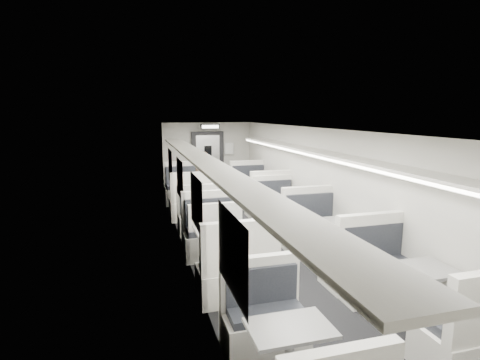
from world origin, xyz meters
TOP-DOWN VIEW (x-y plane):
  - room at (0.00, 0.00)m, footprint 3.24×12.24m
  - booth_left_a at (-1.00, 3.70)m, footprint 1.16×2.36m
  - booth_left_b at (-1.00, 0.89)m, footprint 1.00×2.03m
  - booth_left_c at (-1.00, -0.72)m, footprint 1.15×2.33m
  - booth_left_d at (-1.00, -3.54)m, footprint 0.98×1.98m
  - booth_right_a at (1.00, 3.44)m, footprint 1.15×2.34m
  - booth_right_b at (1.00, 1.31)m, footprint 1.06×2.14m
  - booth_right_c at (1.00, -0.85)m, footprint 1.15×2.32m
  - booth_right_d at (1.00, -2.93)m, footprint 1.12×2.26m
  - passenger at (-0.68, 2.85)m, footprint 0.74×0.59m
  - window_a at (-1.49, 3.40)m, footprint 0.02×1.18m
  - window_b at (-1.49, 1.20)m, footprint 0.02×1.18m
  - window_c at (-1.49, -1.00)m, footprint 0.02×1.18m
  - window_d at (-1.49, -3.20)m, footprint 0.02×1.18m
  - luggage_rack_left at (-1.24, -0.30)m, footprint 0.46×10.40m
  - luggage_rack_right at (1.24, -0.30)m, footprint 0.46×10.40m
  - vestibule_door at (0.00, 5.93)m, footprint 1.10×0.13m
  - exit_sign at (0.00, 5.44)m, footprint 0.62×0.12m
  - wall_notice at (0.75, 5.92)m, footprint 0.32×0.02m

SIDE VIEW (x-z plane):
  - booth_left_d at x=-1.00m, z-range -0.18..0.88m
  - booth_left_b at x=-1.00m, z-range -0.18..0.91m
  - booth_right_b at x=1.00m, z-range -0.19..0.96m
  - booth_right_d at x=1.00m, z-range -0.20..1.01m
  - booth_right_c at x=1.00m, z-range -0.21..1.04m
  - booth_left_c at x=-1.00m, z-range -0.21..1.04m
  - booth_right_a at x=1.00m, z-range -0.21..1.04m
  - booth_left_a at x=-1.00m, z-range -0.21..1.05m
  - passenger at x=-0.68m, z-range 0.00..1.76m
  - vestibule_door at x=0.00m, z-range -0.01..2.09m
  - room at x=0.00m, z-range -0.12..2.52m
  - window_a at x=-1.49m, z-range 0.93..1.77m
  - window_b at x=-1.49m, z-range 0.93..1.77m
  - window_c at x=-1.49m, z-range 0.93..1.77m
  - window_d at x=-1.49m, z-range 0.93..1.77m
  - wall_notice at x=0.75m, z-range 1.30..1.70m
  - luggage_rack_left at x=-1.24m, z-range 1.87..1.96m
  - luggage_rack_right at x=1.24m, z-range 1.87..1.96m
  - exit_sign at x=0.00m, z-range 2.20..2.36m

